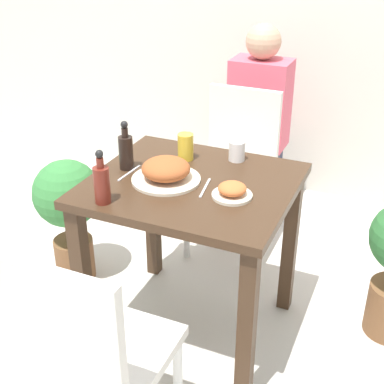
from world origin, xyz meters
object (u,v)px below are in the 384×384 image
Objects in this scene: chair_near at (89,352)px; food_plate at (166,171)px; juice_glass at (186,147)px; chair_far at (236,163)px; drink_cup at (237,151)px; condiment_bottle at (102,183)px; side_plate at (232,191)px; person_figure at (258,124)px; sauce_bottle at (126,151)px; potted_plant_left at (69,206)px.

chair_near reaches higher than food_plate.
chair_near is 1.00m from juice_glass.
drink_cup is (0.17, -0.50, 0.30)m from chair_far.
drink_cup is 0.22m from juice_glass.
chair_near is at bearing -65.30° from condiment_bottle.
drink_cup reaches higher than side_plate.
chair_far is 3.18× the size of food_plate.
person_figure is (-0.00, 0.41, 0.08)m from chair_far.
sauce_bottle is at bearing 168.78° from food_plate.
condiment_bottle is at bearing -151.39° from side_plate.
side_plate is 0.74× the size of condiment_bottle.
drink_cup is at bearing 10.72° from potted_plant_left.
chair_far is 7.61× the size of juice_glass.
potted_plant_left is (-0.91, 0.17, -0.36)m from side_plate.
sauce_bottle is 0.32× the size of potted_plant_left.
juice_glass is (-0.30, 0.25, 0.03)m from side_plate.
person_figure is at bearing 89.20° from food_plate.
juice_glass is 0.55× the size of sauce_bottle.
sauce_bottle is at bearing -69.66° from chair_near.
sauce_bottle reaches higher than potted_plant_left.
drink_cup reaches higher than potted_plant_left.
drink_cup is at bearing 59.75° from condiment_bottle.
drink_cup is 0.07× the size of person_figure.
chair_far is 0.61m from drink_cup.
drink_cup is 0.95m from person_figure.
juice_glass is 0.26m from sauce_bottle.
side_plate is 0.13× the size of person_figure.
condiment_bottle is 0.18× the size of person_figure.
chair_far is 0.86m from food_plate.
person_figure is at bearing 88.11° from juice_glass.
side_plate is at bearing -39.29° from juice_glass.
drink_cup is 0.65m from condiment_bottle.
chair_far is 0.92m from potted_plant_left.
person_figure is at bearing 79.39° from sauce_bottle.
sauce_bottle is (-0.20, 0.04, 0.04)m from food_plate.
condiment_bottle reaches higher than food_plate.
potted_plant_left is at bearing -120.87° from person_figure.
sauce_bottle is at bearing -106.30° from chair_far.
chair_far reaches higher than food_plate.
food_plate is 0.29m from condiment_bottle.
chair_far reaches higher than juice_glass.
juice_glass is 0.55× the size of condiment_bottle.
drink_cup is at bearing 20.92° from juice_glass.
sauce_bottle reaches higher than juice_glass.
food_plate is at bearing 175.31° from side_plate.
condiment_bottle is (0.07, -0.30, 0.00)m from sauce_bottle.
potted_plant_left is (-0.70, 0.87, -0.08)m from chair_near.
juice_glass is (-0.21, -0.08, 0.01)m from drink_cup.
side_plate is 1.29m from person_figure.
juice_glass is 1.02m from person_figure.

